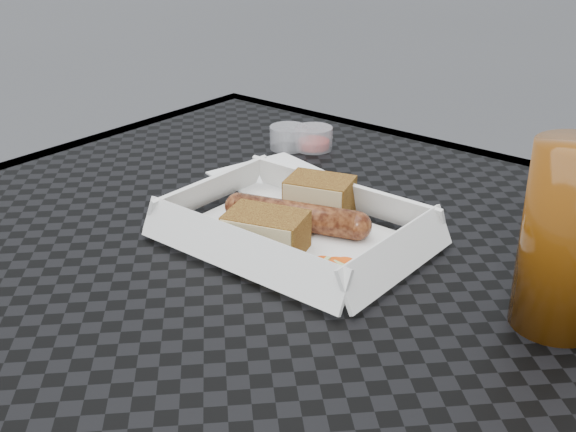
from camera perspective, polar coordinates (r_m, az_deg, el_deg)
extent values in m
cube|color=black|center=(0.72, -2.71, -2.60)|extent=(0.80, 0.80, 0.01)
cube|color=black|center=(1.02, 11.96, 4.86)|extent=(0.80, 0.03, 0.03)
cube|color=black|center=(1.00, -19.57, 3.59)|extent=(0.03, 0.80, 0.03)
cylinder|color=black|center=(1.33, -3.69, -7.13)|extent=(0.03, 0.03, 0.73)
cube|color=white|center=(0.72, 0.50, -1.78)|extent=(0.22, 0.15, 0.00)
cylinder|color=brown|center=(0.73, 0.65, 0.01)|extent=(0.13, 0.07, 0.03)
sphere|color=brown|center=(0.71, 5.48, -0.78)|extent=(0.03, 0.03, 0.03)
sphere|color=brown|center=(0.75, -3.91, 0.75)|extent=(0.03, 0.03, 0.03)
cube|color=brown|center=(0.75, 2.51, 1.49)|extent=(0.08, 0.07, 0.04)
cube|color=brown|center=(0.68, -1.75, -1.27)|extent=(0.09, 0.07, 0.04)
cylinder|color=#E8490A|center=(0.66, 3.10, -4.19)|extent=(0.02, 0.02, 0.00)
torus|color=white|center=(0.65, 3.36, -4.56)|extent=(0.02, 0.02, 0.00)
cube|color=#B2D17F|center=(0.65, 3.99, -4.39)|extent=(0.02, 0.02, 0.00)
cube|color=white|center=(0.87, -1.12, 3.15)|extent=(0.15, 0.15, 0.00)
cylinder|color=maroon|center=(0.96, 2.04, 6.16)|extent=(0.05, 0.05, 0.03)
cylinder|color=silver|center=(0.97, 0.03, 6.24)|extent=(0.05, 0.05, 0.03)
cylinder|color=#582C07|center=(0.59, 21.22, -1.68)|extent=(0.07, 0.07, 0.15)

